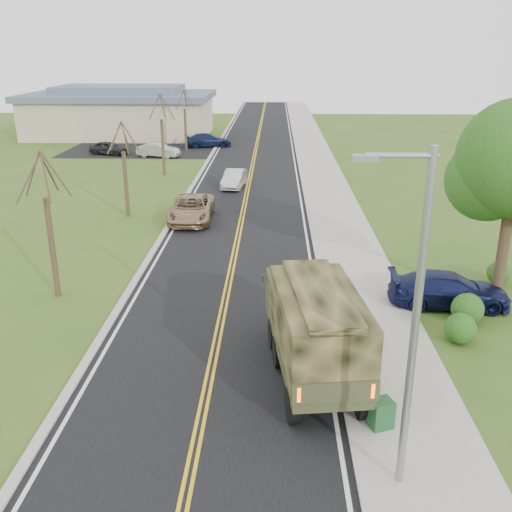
{
  "coord_description": "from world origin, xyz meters",
  "views": [
    {
      "loc": [
        1.98,
        -11.46,
        9.74
      ],
      "look_at": [
        1.25,
        10.19,
        1.8
      ],
      "focal_mm": 40.0,
      "sensor_mm": 36.0,
      "label": 1
    }
  ],
  "objects_px": {
    "pickup_navy": "(449,290)",
    "military_truck": "(314,324)",
    "suv_champagne": "(192,209)",
    "sedan_silver": "(234,179)",
    "utility_box_near": "(381,413)"
  },
  "relations": [
    {
      "from": "utility_box_near",
      "to": "pickup_navy",
      "type": "bearing_deg",
      "value": 42.11
    },
    {
      "from": "pickup_navy",
      "to": "suv_champagne",
      "type": "bearing_deg",
      "value": 48.91
    },
    {
      "from": "suv_champagne",
      "to": "sedan_silver",
      "type": "xyz_separation_m",
      "value": [
        1.94,
        8.66,
        -0.09
      ]
    },
    {
      "from": "military_truck",
      "to": "suv_champagne",
      "type": "relative_size",
      "value": 1.28
    },
    {
      "from": "sedan_silver",
      "to": "utility_box_near",
      "type": "relative_size",
      "value": 4.86
    },
    {
      "from": "military_truck",
      "to": "pickup_navy",
      "type": "distance_m",
      "value": 7.99
    },
    {
      "from": "pickup_navy",
      "to": "utility_box_near",
      "type": "height_order",
      "value": "pickup_navy"
    },
    {
      "from": "utility_box_near",
      "to": "sedan_silver",
      "type": "bearing_deg",
      "value": 80.72
    },
    {
      "from": "suv_champagne",
      "to": "pickup_navy",
      "type": "xyz_separation_m",
      "value": [
        11.91,
        -11.6,
        -0.05
      ]
    },
    {
      "from": "sedan_silver",
      "to": "pickup_navy",
      "type": "height_order",
      "value": "pickup_navy"
    },
    {
      "from": "suv_champagne",
      "to": "sedan_silver",
      "type": "height_order",
      "value": "suv_champagne"
    },
    {
      "from": "pickup_navy",
      "to": "military_truck",
      "type": "bearing_deg",
      "value": 136.73
    },
    {
      "from": "military_truck",
      "to": "suv_champagne",
      "type": "xyz_separation_m",
      "value": [
        -6.19,
        17.05,
        -1.12
      ]
    },
    {
      "from": "military_truck",
      "to": "pickup_navy",
      "type": "height_order",
      "value": "military_truck"
    },
    {
      "from": "sedan_silver",
      "to": "utility_box_near",
      "type": "xyz_separation_m",
      "value": [
        5.92,
        -28.29,
        -0.14
      ]
    }
  ]
}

